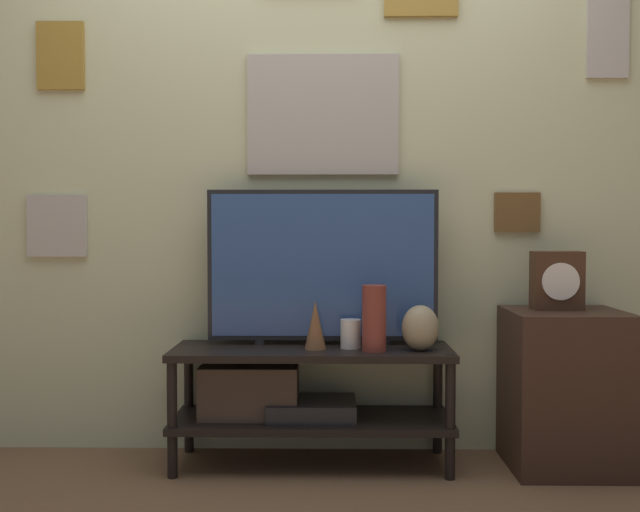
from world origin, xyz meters
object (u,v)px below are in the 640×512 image
Objects in this scene: vase_slim_bronze at (315,325)px; mantel_clock at (557,281)px; candle_jar at (351,334)px; vase_urn_stoneware at (420,328)px; television at (323,265)px; vase_tall_ceramic at (374,318)px.

mantel_clock reaches higher than vase_slim_bronze.
mantel_clock is at bearing 1.66° from candle_jar.
vase_urn_stoneware is at bearing -4.88° from vase_slim_bronze.
candle_jar is (-0.28, 0.06, -0.03)m from vase_urn_stoneware.
vase_tall_ceramic is at bearing -38.66° from television.
vase_slim_bronze is 1.01m from mantel_clock.
vase_slim_bronze is at bearing 168.55° from vase_tall_ceramic.
vase_tall_ceramic is at bearing -176.36° from vase_urn_stoneware.
vase_urn_stoneware is at bearing -171.76° from mantel_clock.
television is 4.04× the size of mantel_clock.
mantel_clock is at bearing -4.30° from television.
mantel_clock is (0.84, 0.02, 0.22)m from candle_jar.
vase_tall_ceramic reaches higher than vase_urn_stoneware.
television is 0.26m from vase_slim_bronze.
candle_jar is at bearing -178.34° from mantel_clock.
vase_urn_stoneware is 0.77× the size of mantel_clock.
television reaches higher than vase_tall_ceramic.
vase_slim_bronze is (-0.03, -0.12, -0.24)m from television.
television is at bearing 158.56° from vase_urn_stoneware.
mantel_clock is at bearing 7.12° from vase_tall_ceramic.
mantel_clock is at bearing 8.24° from vase_urn_stoneware.
vase_urn_stoneware is (0.39, -0.15, -0.24)m from television.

